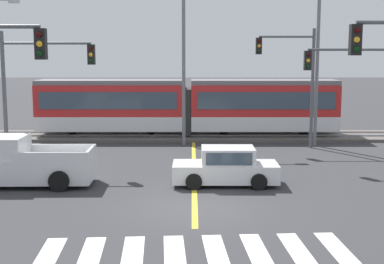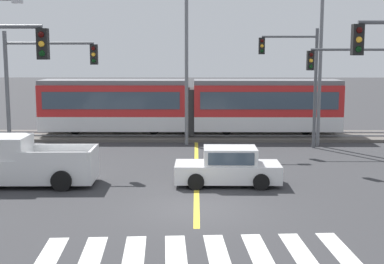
{
  "view_description": "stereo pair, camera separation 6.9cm",
  "coord_description": "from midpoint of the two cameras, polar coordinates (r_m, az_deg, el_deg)",
  "views": [
    {
      "loc": [
        -0.09,
        -17.64,
        5.23
      ],
      "look_at": [
        -0.21,
        6.99,
        1.6
      ],
      "focal_mm": 50.0,
      "sensor_mm": 36.0,
      "label": 1
    },
    {
      "loc": [
        -0.02,
        -17.64,
        5.23
      ],
      "look_at": [
        -0.21,
        6.99,
        1.6
      ],
      "focal_mm": 50.0,
      "sensor_mm": 36.0,
      "label": 2
    }
  ],
  "objects": [
    {
      "name": "ground_plane",
      "position": [
        18.4,
        0.6,
        -8.13
      ],
      "size": [
        200.0,
        200.0,
        0.0
      ],
      "primitive_type": "plane",
      "color": "#333335"
    },
    {
      "name": "track_bed",
      "position": [
        33.58,
        0.53,
        -0.42
      ],
      "size": [
        120.0,
        4.0,
        0.18
      ],
      "primitive_type": "cube",
      "color": "#56514C",
      "rests_on": "ground"
    },
    {
      "name": "rail_near",
      "position": [
        32.85,
        0.53,
        -0.37
      ],
      "size": [
        120.0,
        0.08,
        0.1
      ],
      "primitive_type": "cube",
      "color": "#939399",
      "rests_on": "track_bed"
    },
    {
      "name": "rail_far",
      "position": [
        34.27,
        0.52,
        -0.01
      ],
      "size": [
        120.0,
        0.08,
        0.1
      ],
      "primitive_type": "cube",
      "color": "#939399",
      "rests_on": "track_bed"
    },
    {
      "name": "light_rail_tram",
      "position": [
        33.33,
        -0.14,
        2.91
      ],
      "size": [
        18.5,
        2.64,
        3.43
      ],
      "color": "silver",
      "rests_on": "track_bed"
    },
    {
      "name": "crosswalk_stripe_0",
      "position": [
        14.74,
        -14.85,
        -12.68
      ],
      "size": [
        0.73,
        2.83,
        0.01
      ],
      "primitive_type": "cube",
      "rotation": [
        0.0,
        0.0,
        0.06
      ],
      "color": "silver",
      "rests_on": "ground"
    },
    {
      "name": "crosswalk_stripe_1",
      "position": [
        14.56,
        -10.5,
        -12.81
      ],
      "size": [
        0.73,
        2.83,
        0.01
      ],
      "primitive_type": "cube",
      "rotation": [
        0.0,
        0.0,
        0.06
      ],
      "color": "silver",
      "rests_on": "ground"
    },
    {
      "name": "crosswalk_stripe_2",
      "position": [
        14.46,
        -6.06,
        -12.86
      ],
      "size": [
        0.73,
        2.83,
        0.01
      ],
      "primitive_type": "cube",
      "rotation": [
        0.0,
        0.0,
        0.06
      ],
      "color": "silver",
      "rests_on": "ground"
    },
    {
      "name": "crosswalk_stripe_3",
      "position": [
        14.44,
        -1.59,
        -12.84
      ],
      "size": [
        0.73,
        2.83,
        0.01
      ],
      "primitive_type": "cube",
      "rotation": [
        0.0,
        0.0,
        0.06
      ],
      "color": "silver",
      "rests_on": "ground"
    },
    {
      "name": "crosswalk_stripe_4",
      "position": [
        14.51,
        2.87,
        -12.75
      ],
      "size": [
        0.73,
        2.83,
        0.01
      ],
      "primitive_type": "cube",
      "rotation": [
        0.0,
        0.0,
        0.06
      ],
      "color": "silver",
      "rests_on": "ground"
    },
    {
      "name": "crosswalk_stripe_5",
      "position": [
        14.65,
        7.26,
        -12.58
      ],
      "size": [
        0.73,
        2.83,
        0.01
      ],
      "primitive_type": "cube",
      "rotation": [
        0.0,
        0.0,
        0.06
      ],
      "color": "silver",
      "rests_on": "ground"
    },
    {
      "name": "crosswalk_stripe_6",
      "position": [
        14.88,
        11.53,
        -12.35
      ],
      "size": [
        0.73,
        2.83,
        0.01
      ],
      "primitive_type": "cube",
      "rotation": [
        0.0,
        0.0,
        0.06
      ],
      "color": "silver",
      "rests_on": "ground"
    },
    {
      "name": "crosswalk_stripe_7",
      "position": [
        15.19,
        15.64,
        -12.07
      ],
      "size": [
        0.73,
        2.83,
        0.01
      ],
      "primitive_type": "cube",
      "rotation": [
        0.0,
        0.0,
        0.06
      ],
      "color": "silver",
      "rests_on": "ground"
    },
    {
      "name": "lane_centre_line",
      "position": [
        23.91,
        0.56,
        -4.24
      ],
      "size": [
        0.2,
        15.7,
        0.01
      ],
      "primitive_type": "cube",
      "color": "gold",
      "rests_on": "ground"
    },
    {
      "name": "sedan_crossing",
      "position": [
        21.5,
        3.94,
        -3.8
      ],
      "size": [
        4.21,
        1.94,
        1.52
      ],
      "color": "silver",
      "rests_on": "ground"
    },
    {
      "name": "pickup_truck",
      "position": [
        22.4,
        -17.36,
        -3.3
      ],
      "size": [
        5.43,
        2.31,
        1.98
      ],
      "color": "silver",
      "rests_on": "ground"
    },
    {
      "name": "traffic_light_far_right",
      "position": [
        30.02,
        11.25,
        6.42
      ],
      "size": [
        3.25,
        0.38,
        6.58
      ],
      "color": "#515459",
      "rests_on": "ground"
    },
    {
      "name": "traffic_light_mid_left",
      "position": [
        25.27,
        -16.05,
        5.48
      ],
      "size": [
        4.25,
        0.38,
        6.22
      ],
      "color": "#515459",
      "rests_on": "ground"
    },
    {
      "name": "traffic_light_mid_right",
      "position": [
        26.18,
        17.99,
        5.09
      ],
      "size": [
        4.25,
        0.38,
        5.92
      ],
      "color": "#515459",
      "rests_on": "ground"
    },
    {
      "name": "street_lamp_centre",
      "position": [
        30.49,
        -0.14,
        8.23
      ],
      "size": [
        2.29,
        0.28,
        9.11
      ],
      "color": "slate",
      "rests_on": "ground"
    },
    {
      "name": "street_lamp_east",
      "position": [
        30.98,
        14.06,
        7.57
      ],
      "size": [
        2.58,
        0.28,
        8.6
      ],
      "color": "slate",
      "rests_on": "ground"
    }
  ]
}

